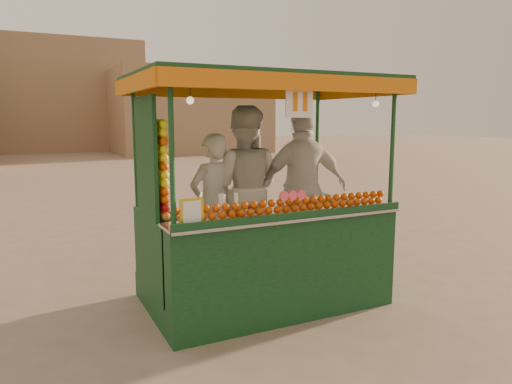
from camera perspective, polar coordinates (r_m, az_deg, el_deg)
name	(u,v)px	position (r m, az deg, el deg)	size (l,w,h in m)	color
ground	(266,300)	(5.56, 1.21, -12.84)	(90.00, 90.00, 0.00)	#725E52
building_right	(189,112)	(30.09, -8.07, 9.55)	(9.00, 6.00, 5.00)	#8B704F
building_center	(26,96)	(34.62, -25.92, 10.31)	(14.00, 7.00, 7.00)	#8B704F
juice_cart	(260,233)	(5.20, 0.50, -5.01)	(2.75, 1.78, 2.50)	#0E3312
vendor_left	(212,205)	(5.33, -5.26, -1.60)	(0.67, 0.54, 1.60)	beige
vendor_middle	(243,188)	(5.53, -1.56, 0.43)	(1.16, 1.08, 1.91)	beige
vendor_right	(303,188)	(5.67, 5.71, 0.46)	(1.16, 0.64, 1.88)	beige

